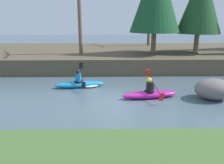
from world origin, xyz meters
TOP-DOWN VIEW (x-y plane):
  - ground_plane at (0.00, 0.00)m, footprint 90.00×90.00m
  - riverbank_far at (0.00, 9.97)m, footprint 44.00×10.27m
  - conifer_tree_centre at (6.06, 8.08)m, footprint 3.33×3.33m
  - bare_tree_upstream at (-2.91, 7.71)m, footprint 3.78×3.74m
  - bare_tree_mid_upstream at (3.22, 13.10)m, footprint 3.44×3.40m
  - kayaker_lead at (1.14, 0.71)m, footprint 2.80×2.07m
  - kayaker_middle at (-2.36, 2.50)m, footprint 2.79×2.06m
  - boulder_midstream at (4.05, 0.53)m, footprint 1.72×1.35m

SIDE VIEW (x-z plane):
  - ground_plane at x=0.00m, z-range 0.00..0.00m
  - kayaker_middle at x=-2.36m, z-range -0.40..0.80m
  - kayaker_lead at x=1.14m, z-range -0.38..0.82m
  - boulder_midstream at x=4.05m, z-range 0.00..0.97m
  - riverbank_far at x=0.00m, z-range 0.00..1.09m
  - bare_tree_mid_upstream at x=3.22m, z-range 0.91..7.15m
  - bare_tree_upstream at x=-2.91m, z-range 0.89..7.78m
  - conifer_tree_centre at x=6.06m, z-range 1.82..8.13m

